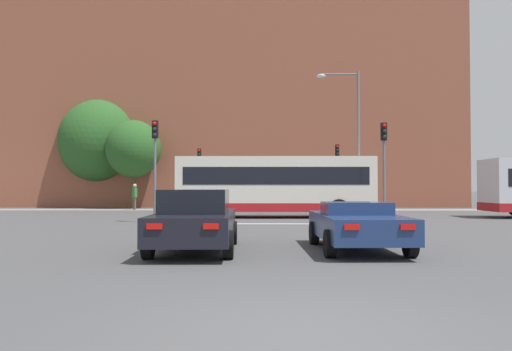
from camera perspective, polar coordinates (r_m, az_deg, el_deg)
ground_plane at (r=5.61m, az=5.55°, el=-17.68°), size 400.00×400.00×0.00m
stop_line_strip at (r=21.81m, az=1.85°, el=-5.53°), size 7.61×0.30×0.01m
far_pavement at (r=35.57m, az=1.38°, el=-3.93°), size 68.45×2.50×0.01m
brick_civic_building at (r=47.41m, az=-3.38°, el=10.36°), size 39.88×14.77×30.00m
car_saloon_left at (r=12.56m, az=-6.93°, el=-5.06°), size 2.07×4.78×1.53m
car_roadster_right at (r=12.86m, az=11.46°, el=-5.53°), size 2.12×4.41×1.21m
bus_crossing_lead at (r=26.39m, az=2.22°, el=-1.12°), size 10.27×2.66×3.18m
traffic_light_near_right at (r=23.20m, az=14.42°, el=2.19°), size 0.26×0.31×4.51m
traffic_light_far_right at (r=34.95m, az=9.28°, el=1.03°), size 0.26×0.31×4.57m
traffic_light_far_left at (r=34.95m, az=-6.50°, el=0.76°), size 0.26×0.31×4.30m
traffic_light_near_left at (r=22.88m, az=-11.48°, el=2.36°), size 0.26×0.31×4.60m
street_lamp_junction at (r=28.38m, az=10.86°, el=5.33°), size 2.40×0.36×8.07m
pedestrian_waiting at (r=36.55m, az=-13.70°, el=-2.10°), size 0.42×0.45×1.85m
pedestrian_walking_east at (r=35.22m, az=2.45°, el=-2.22°), size 0.40×0.26×1.81m
pedestrian_walking_west at (r=35.27m, az=-2.78°, el=-2.27°), size 0.25×0.41×1.76m
tree_by_building at (r=42.22m, az=-17.48°, el=3.75°), size 6.37×6.37×8.67m
tree_kerbside at (r=38.87m, az=-13.82°, el=2.97°), size 4.14×4.14×6.70m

